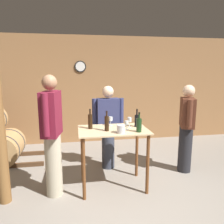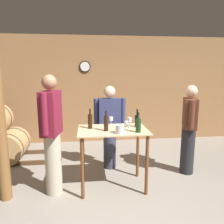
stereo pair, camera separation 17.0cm
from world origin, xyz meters
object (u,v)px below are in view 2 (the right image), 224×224
at_px(wine_bottle_far_left, 90,121).
at_px(wine_bottle_center, 138,125).
at_px(wine_glass_near_center, 126,123).
at_px(ice_bucket, 120,129).
at_px(person_visitor_bearded, 110,126).
at_px(wine_glass_near_left, 111,119).
at_px(wine_bottle_left, 106,123).
at_px(wine_bottle_right, 137,120).
at_px(person_host, 189,128).
at_px(person_visitor_with_scarf, 52,133).
at_px(wine_glass_near_right, 130,120).

bearing_deg(wine_bottle_far_left, wine_bottle_center, -23.49).
xyz_separation_m(wine_glass_near_center, ice_bucket, (-0.13, -0.18, -0.04)).
distance_m(wine_glass_near_center, person_visitor_bearded, 0.83).
height_order(wine_glass_near_left, person_visitor_bearded, person_visitor_bearded).
distance_m(ice_bucket, person_visitor_bearded, 0.98).
height_order(wine_bottle_left, wine_glass_near_center, wine_bottle_left).
xyz_separation_m(wine_bottle_left, wine_bottle_right, (0.51, 0.17, -0.01)).
relative_size(wine_bottle_far_left, wine_glass_near_left, 2.13).
distance_m(wine_bottle_far_left, wine_bottle_left, 0.29).
height_order(wine_bottle_far_left, wine_bottle_left, wine_bottle_far_left).
xyz_separation_m(wine_bottle_far_left, person_host, (1.74, 0.25, -0.23)).
height_order(wine_bottle_far_left, wine_glass_near_left, wine_bottle_far_left).
bearing_deg(person_host, wine_glass_near_center, -162.16).
bearing_deg(person_visitor_with_scarf, wine_bottle_right, 7.50).
bearing_deg(wine_bottle_center, wine_glass_near_center, 132.39).
xyz_separation_m(wine_bottle_left, person_host, (1.51, 0.42, -0.23)).
height_order(wine_bottle_right, person_visitor_bearded, person_visitor_bearded).
distance_m(wine_glass_near_left, wine_glass_near_center, 0.35).
bearing_deg(person_visitor_bearded, wine_glass_near_right, -69.16).
distance_m(wine_bottle_center, wine_glass_near_center, 0.22).
xyz_separation_m(wine_bottle_far_left, ice_bucket, (0.42, -0.32, -0.06)).
bearing_deg(ice_bucket, wine_bottle_far_left, 142.32).
distance_m(wine_bottle_left, wine_bottle_right, 0.54).
bearing_deg(wine_glass_near_center, person_visitor_bearded, 102.25).
distance_m(wine_bottle_left, wine_glass_near_center, 0.31).
relative_size(wine_bottle_center, wine_bottle_right, 1.02).
xyz_separation_m(wine_bottle_center, wine_glass_near_left, (-0.35, 0.44, -0.00)).
relative_size(wine_bottle_center, person_visitor_bearded, 0.19).
xyz_separation_m(wine_bottle_far_left, wine_bottle_center, (0.69, -0.30, -0.01)).
height_order(wine_bottle_right, person_visitor_with_scarf, person_visitor_with_scarf).
distance_m(wine_bottle_right, wine_glass_near_right, 0.12).
height_order(wine_glass_near_right, ice_bucket, wine_glass_near_right).
bearing_deg(person_visitor_with_scarf, person_visitor_bearded, 40.92).
xyz_separation_m(wine_glass_near_center, wine_glass_near_right, (0.08, 0.13, 0.02)).
bearing_deg(wine_bottle_far_left, person_host, 8.12).
bearing_deg(wine_bottle_center, wine_bottle_right, 80.14).
relative_size(wine_bottle_left, wine_glass_near_center, 2.25).
distance_m(wine_glass_near_left, person_host, 1.42).
xyz_separation_m(wine_bottle_right, wine_glass_near_left, (-0.40, 0.14, 0.00)).
relative_size(wine_bottle_far_left, wine_glass_near_right, 1.93).
height_order(wine_bottle_center, person_visitor_bearded, person_visitor_bearded).
xyz_separation_m(wine_bottle_center, person_visitor_with_scarf, (-1.25, 0.13, -0.11)).
relative_size(wine_bottle_right, person_host, 0.18).
distance_m(wine_bottle_far_left, ice_bucket, 0.53).
bearing_deg(person_visitor_with_scarf, ice_bucket, -8.82).
bearing_deg(wine_glass_near_center, person_host, 17.84).
bearing_deg(wine_glass_near_left, ice_bucket, -80.98).
relative_size(wine_bottle_right, wine_glass_near_left, 1.98).
distance_m(wine_glass_near_center, wine_glass_near_right, 0.15).
bearing_deg(wine_bottle_right, wine_bottle_far_left, -179.82).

